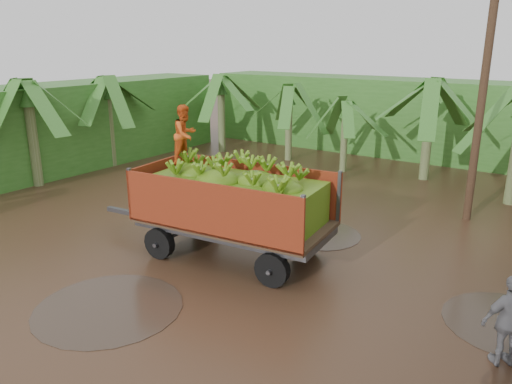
% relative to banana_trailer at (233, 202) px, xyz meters
% --- Properties ---
extents(ground, '(100.00, 100.00, 0.00)m').
position_rel_banana_trailer_xyz_m(ground, '(2.33, -1.61, -1.46)').
color(ground, black).
rests_on(ground, ground).
extents(hedge_north, '(22.00, 3.00, 3.60)m').
position_rel_banana_trailer_xyz_m(hedge_north, '(0.33, 14.39, 0.34)').
color(hedge_north, '#2D661E').
rests_on(hedge_north, ground).
extents(hedge_west, '(3.00, 18.00, 3.60)m').
position_rel_banana_trailer_xyz_m(hedge_west, '(-11.67, 2.39, 0.34)').
color(hedge_west, '#2D661E').
rests_on(hedge_west, ground).
extents(banana_trailer, '(6.80, 2.82, 3.76)m').
position_rel_banana_trailer_xyz_m(banana_trailer, '(0.00, 0.00, 0.00)').
color(banana_trailer, '#B33519').
rests_on(banana_trailer, ground).
extents(man_grey, '(1.00, 0.91, 1.64)m').
position_rel_banana_trailer_xyz_m(man_grey, '(6.52, -0.97, -0.64)').
color(man_grey, slate).
rests_on(man_grey, ground).
extents(utility_pole, '(1.20, 0.24, 7.99)m').
position_rel_banana_trailer_xyz_m(utility_pole, '(4.30, 6.31, 2.60)').
color(utility_pole, '#47301E').
rests_on(utility_pole, ground).
extents(banana_plants, '(24.50, 20.88, 4.11)m').
position_rel_banana_trailer_xyz_m(banana_plants, '(-2.05, 6.73, 0.44)').
color(banana_plants, '#2D661E').
rests_on(banana_plants, ground).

